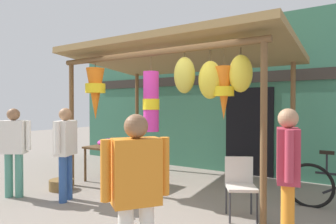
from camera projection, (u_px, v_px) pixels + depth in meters
ground_plane at (168, 202)px, 4.88m from camera, size 30.00×30.00×0.00m
shop_facade at (229, 97)px, 7.15m from camera, size 9.38×0.29×3.60m
market_stall_canopy at (175, 65)px, 5.51m from camera, size 4.26×2.57×2.74m
display_table at (117, 151)px, 6.12m from camera, size 1.32×0.72×0.73m
flower_heap_on_table at (113, 143)px, 6.09m from camera, size 0.73×0.51×0.17m
folding_chair at (240, 181)px, 4.21m from camera, size 0.54×0.54×0.84m
wicker_basket_by_table at (141, 193)px, 5.02m from camera, size 0.38×0.38×0.21m
wicker_basket_spare at (61, 185)px, 5.58m from camera, size 0.44×0.44×0.19m
vendor_in_orange at (66, 147)px, 4.91m from camera, size 0.36×0.55×1.55m
customer_foreground at (288, 169)px, 3.15m from camera, size 0.31×0.58×1.55m
shopper_by_bananas at (14, 145)px, 5.11m from camera, size 0.51×0.40×1.54m
passerby_at_right at (136, 188)px, 2.49m from camera, size 0.41×0.49×1.51m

